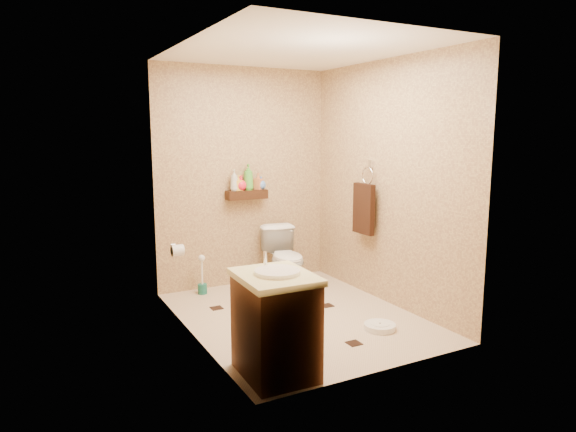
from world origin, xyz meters
TOP-DOWN VIEW (x-y plane):
  - ground at (0.00, 0.00)m, footprint 2.50×2.50m
  - wall_back at (0.00, 1.25)m, footprint 2.00×0.04m
  - wall_front at (0.00, -1.25)m, footprint 2.00×0.04m
  - wall_left at (-1.00, 0.00)m, footprint 0.04×2.50m
  - wall_right at (1.00, 0.00)m, footprint 0.04×2.50m
  - ceiling at (0.00, 0.00)m, footprint 2.00×2.50m
  - wall_shelf at (0.00, 1.17)m, footprint 0.46×0.14m
  - floor_accents at (0.02, -0.03)m, footprint 1.21×1.49m
  - toilet at (0.30, 0.83)m, footprint 0.45×0.70m
  - vanity at (-0.70, -0.93)m, footprint 0.52×0.62m
  - bathroom_scale at (0.48, -0.62)m, footprint 0.36×0.36m
  - toilet_brush at (-0.57, 1.07)m, footprint 0.10×0.10m
  - towel_ring at (0.91, 0.25)m, footprint 0.12×0.30m
  - toilet_paper at (-0.94, 0.65)m, footprint 0.12×0.11m
  - bottle_a at (-0.15, 1.17)m, footprint 0.13×0.13m
  - bottle_b at (-0.10, 1.17)m, footprint 0.08×0.08m
  - bottle_c at (-0.07, 1.17)m, footprint 0.15×0.15m
  - bottle_d at (0.02, 1.17)m, footprint 0.14×0.14m
  - bottle_e at (0.14, 1.17)m, footprint 0.12×0.11m
  - bottle_f at (0.17, 1.17)m, footprint 0.15×0.15m

SIDE VIEW (x-z plane):
  - ground at x=0.00m, z-range 0.00..0.00m
  - floor_accents at x=0.02m, z-range 0.00..0.01m
  - bathroom_scale at x=0.48m, z-range 0.00..0.05m
  - toilet_brush at x=-0.57m, z-range -0.06..0.36m
  - toilet at x=0.30m, z-range 0.00..0.67m
  - vanity at x=-0.70m, z-range -0.05..0.81m
  - toilet_paper at x=-0.94m, z-range 0.54..0.66m
  - towel_ring at x=0.91m, z-range 0.57..1.33m
  - wall_shelf at x=0.00m, z-range 0.97..1.07m
  - bottle_f at x=0.17m, z-range 1.07..1.21m
  - bottle_c at x=-0.07m, z-range 1.07..1.23m
  - bottle_b at x=-0.10m, z-range 1.07..1.24m
  - bottle_e at x=0.14m, z-range 1.07..1.25m
  - bottle_a at x=-0.15m, z-range 1.07..1.30m
  - wall_back at x=0.00m, z-range 0.00..2.40m
  - wall_front at x=0.00m, z-range 0.00..2.40m
  - wall_left at x=-1.00m, z-range 0.00..2.40m
  - wall_right at x=1.00m, z-range 0.00..2.40m
  - bottle_d at x=0.02m, z-range 1.07..1.36m
  - ceiling at x=0.00m, z-range 2.39..2.41m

